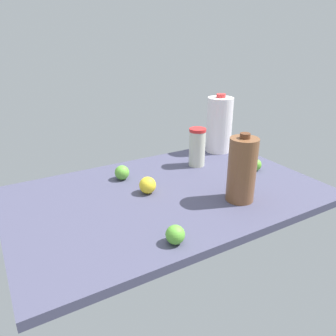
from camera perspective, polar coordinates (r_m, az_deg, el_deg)
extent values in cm
cube|color=#44435D|center=(129.42, 0.00, -4.70)|extent=(120.00, 76.00, 3.00)
cylinder|color=brown|center=(120.80, 12.74, -0.33)|extent=(10.31, 10.31, 23.88)
cylinder|color=#59331E|center=(116.52, 13.28, 5.49)|extent=(3.61, 3.61, 1.80)
cylinder|color=beige|center=(151.68, 5.08, 3.39)|extent=(7.45, 7.45, 16.35)
cylinder|color=red|center=(149.00, 5.20, 6.61)|extent=(7.67, 7.67, 1.40)
cylinder|color=white|center=(170.93, 8.92, 7.44)|extent=(12.99, 12.99, 27.85)
cylinder|color=red|center=(167.73, 9.23, 12.33)|extent=(4.55, 4.55, 1.80)
sphere|color=yellow|center=(126.53, -3.57, -3.00)|extent=(6.58, 6.58, 6.58)
sphere|color=#5CAA35|center=(97.98, 1.27, -11.53)|extent=(5.83, 5.83, 5.83)
sphere|color=#5EAE32|center=(152.35, 14.99, 0.55)|extent=(5.32, 5.32, 5.32)
sphere|color=#5FA837|center=(139.34, -8.02, -0.79)|extent=(6.14, 6.14, 6.14)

